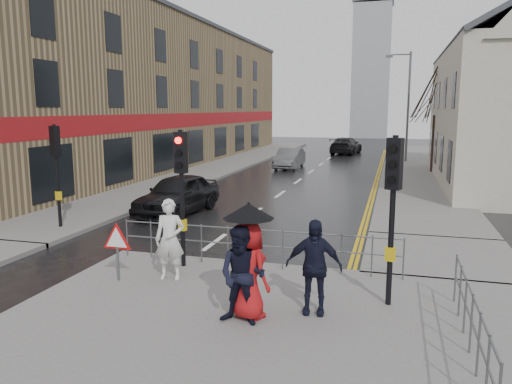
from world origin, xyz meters
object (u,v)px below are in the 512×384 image
Objects in this scene: car_parked at (177,194)px; car_mid at (289,158)px; pedestrian_d at (314,266)px; pedestrian_with_umbrella at (249,258)px; pedestrian_a at (170,239)px; pedestrian_b at (242,276)px.

car_parked is 15.90m from car_mid.
car_parked is at bearing 124.01° from pedestrian_d.
car_mid is at bearing 100.08° from pedestrian_with_umbrella.
pedestrian_a is 0.42× the size of car_parked.
pedestrian_a is at bearing 158.82° from pedestrian_d.
pedestrian_b reaches higher than car_parked.
car_parked is 1.07× the size of car_mid.
pedestrian_b is at bearing -79.34° from car_mid.
pedestrian_with_umbrella reaches higher than pedestrian_d.
pedestrian_with_umbrella is at bearing -45.67° from pedestrian_a.
car_parked reaches higher than car_mid.
pedestrian_with_umbrella is at bearing -158.63° from pedestrian_d.
pedestrian_d is (3.50, -1.06, -0.01)m from pedestrian_a.
pedestrian_d is at bearing 25.70° from pedestrian_with_umbrella.
pedestrian_a is at bearing 145.83° from pedestrian_with_umbrella.
car_parked is (-5.49, 9.26, -0.29)m from pedestrian_b.
car_parked is (-5.52, 8.96, -0.54)m from pedestrian_with_umbrella.
pedestrian_b is (2.33, -1.90, -0.02)m from pedestrian_a.
pedestrian_d is at bearing -45.73° from car_parked.
pedestrian_d is (1.13, 0.55, -0.24)m from pedestrian_with_umbrella.
pedestrian_d reaches higher than pedestrian_b.
pedestrian_a is 23.31m from car_mid.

